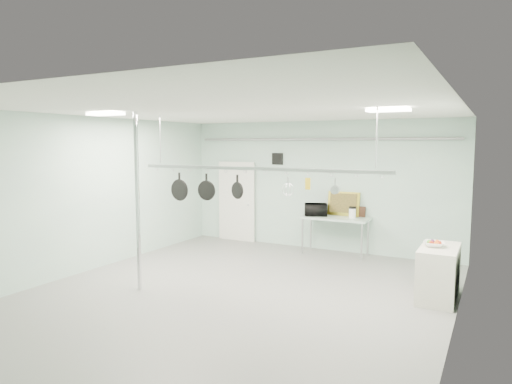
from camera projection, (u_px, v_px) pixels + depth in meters
The scene contains 25 objects.
floor at pixel (237, 294), 8.03m from camera, with size 8.00×8.00×0.00m, color gray.
ceiling at pixel (236, 111), 7.69m from camera, with size 7.00×8.00×0.02m, color silver.
back_wall at pixel (318, 186), 11.37m from camera, with size 7.00×0.02×3.20m, color silver.
right_wall at pixel (457, 220), 6.23m from camera, with size 0.02×8.00×3.20m, color silver.
door at pixel (237, 202), 12.45m from camera, with size 1.10×0.10×2.20m, color silver.
wall_vent at pixel (277, 159), 11.79m from camera, with size 0.30×0.04×0.30m, color black.
conduit_pipe at pixel (317, 139), 11.17m from camera, with size 0.07×0.07×6.60m, color gray.
chrome_pole at pixel (137, 202), 8.13m from camera, with size 0.08×0.08×3.20m, color silver.
prep_table at pixel (335, 220), 10.82m from camera, with size 1.60×0.70×0.91m.
side_cabinet at pixel (438, 273), 7.74m from camera, with size 0.60×1.20×0.90m, color beige.
pot_rack at pixel (255, 167), 7.97m from camera, with size 4.80×0.06×1.00m.
light_panel_left at pixel (106, 114), 8.02m from camera, with size 0.65×0.30×0.05m, color white.
light_panel_right at pixel (388, 110), 7.11m from camera, with size 0.65×0.30×0.05m, color white.
microwave at pixel (316, 210), 11.00m from camera, with size 0.53×0.36×0.29m, color black.
coffee_canister at pixel (352, 213), 10.65m from camera, with size 0.16×0.16×0.23m, color white.
painting_large at pixel (344, 204), 11.00m from camera, with size 0.78×0.05×0.58m, color gold.
painting_small at pixel (359, 212), 10.84m from camera, with size 0.30×0.04×0.25m, color black.
fruit_bowl at pixel (434, 244), 7.71m from camera, with size 0.35×0.35×0.09m, color white.
skillet_left at pixel (179, 187), 8.78m from camera, with size 0.41×0.06×0.55m, color black, non-canonical shape.
skillet_mid at pixel (206, 187), 8.49m from camera, with size 0.37×0.06×0.50m, color black, non-canonical shape.
skillet_right at pixel (237, 186), 8.17m from camera, with size 0.31×0.06×0.42m, color black, non-canonical shape.
whisk at pixel (288, 187), 7.70m from camera, with size 0.21×0.21×0.35m, color #ADADB2, non-canonical shape.
grater at pixel (308, 184), 7.53m from camera, with size 0.09×0.02×0.22m, color orange, non-canonical shape.
saucepan at pixel (335, 186), 7.31m from camera, with size 0.13×0.09×0.25m, color #B1B0B5, non-canonical shape.
fruit_cluster at pixel (434, 242), 7.71m from camera, with size 0.24×0.24×0.09m, color #AA280F, non-canonical shape.
Camera 1 is at (3.95, -6.73, 2.63)m, focal length 32.00 mm.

